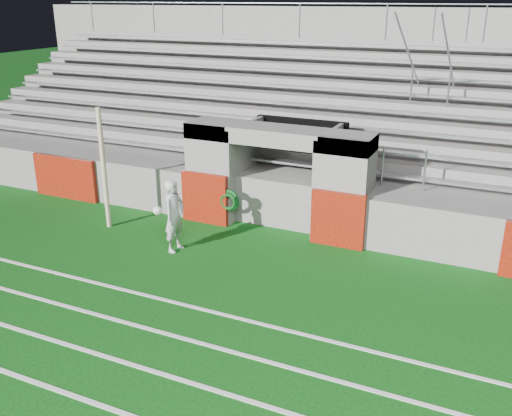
% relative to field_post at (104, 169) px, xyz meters
% --- Properties ---
extents(ground, '(90.00, 90.00, 0.00)m').
position_rel_field_post_xyz_m(ground, '(3.94, -1.64, -1.55)').
color(ground, '#0B450E').
rests_on(ground, ground).
extents(field_post, '(0.12, 0.12, 3.11)m').
position_rel_field_post_xyz_m(field_post, '(0.00, 0.00, 0.00)').
color(field_post, '#C6B493').
rests_on(field_post, ground).
extents(stadium_structure, '(26.00, 8.48, 5.42)m').
position_rel_field_post_xyz_m(stadium_structure, '(3.94, 6.33, -0.06)').
color(stadium_structure, slate).
rests_on(stadium_structure, ground).
extents(goalkeeper_with_ball, '(0.62, 0.64, 1.72)m').
position_rel_field_post_xyz_m(goalkeeper_with_ball, '(2.36, -0.52, -0.69)').
color(goalkeeper_with_ball, '#B6BCC1').
rests_on(goalkeeper_with_ball, ground).
extents(hose_coil, '(0.59, 0.15, 0.59)m').
position_rel_field_post_xyz_m(hose_coil, '(2.84, 1.29, -0.84)').
color(hose_coil, '#0E4619').
rests_on(hose_coil, ground).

